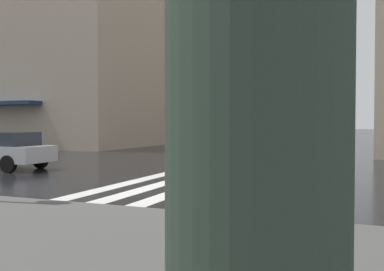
% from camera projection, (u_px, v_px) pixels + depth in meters
% --- Properties ---
extents(ground_plane, '(220.00, 220.00, 0.00)m').
position_uv_depth(ground_plane, '(166.00, 191.00, 11.94)').
color(ground_plane, black).
extents(zebra_crossing, '(13.00, 5.50, 0.01)m').
position_uv_depth(zebra_crossing, '(240.00, 175.00, 15.32)').
color(zebra_crossing, silver).
rests_on(zebra_crossing, ground_plane).
extents(haussmann_block_mid, '(19.48, 27.73, 18.30)m').
position_uv_depth(haussmann_block_mid, '(24.00, 42.00, 40.84)').
color(haussmann_block_mid, tan).
rests_on(haussmann_block_mid, ground_plane).
extents(billboard_column, '(1.19, 1.19, 3.34)m').
position_uv_depth(billboard_column, '(257.00, 111.00, 2.79)').
color(billboard_column, '#28382D').
rests_on(billboard_column, sidewalk_pavement).
extents(car_silver, '(1.85, 4.10, 1.41)m').
position_uv_depth(car_silver, '(0.00, 149.00, 17.29)').
color(car_silver, '#B7B7BC').
rests_on(car_silver, ground_plane).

